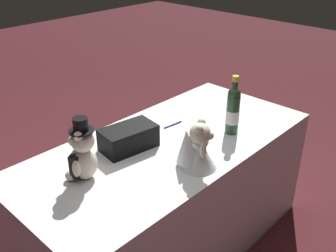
{
  "coord_description": "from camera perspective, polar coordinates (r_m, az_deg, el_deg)",
  "views": [
    {
      "loc": [
        1.3,
        1.23,
        1.73
      ],
      "look_at": [
        0.0,
        0.0,
        0.8
      ],
      "focal_mm": 41.72,
      "sensor_mm": 36.0,
      "label": 1
    }
  ],
  "objects": [
    {
      "name": "ground_plane",
      "position": [
        2.49,
        0.0,
        -16.66
      ],
      "size": [
        12.0,
        12.0,
        0.0
      ],
      "primitive_type": "plane",
      "color": "#47191E"
    },
    {
      "name": "reception_table",
      "position": [
        2.26,
        0.0,
        -10.23
      ],
      "size": [
        1.68,
        0.78,
        0.7
      ],
      "primitive_type": "cube",
      "color": "white",
      "rests_on": "ground_plane"
    },
    {
      "name": "teddy_bear_groom",
      "position": [
        1.77,
        -12.43,
        -4.04
      ],
      "size": [
        0.15,
        0.15,
        0.3
      ],
      "color": "beige",
      "rests_on": "reception_table"
    },
    {
      "name": "teddy_bear_bride",
      "position": [
        1.82,
        4.11,
        -3.23
      ],
      "size": [
        0.21,
        0.23,
        0.24
      ],
      "color": "white",
      "rests_on": "reception_table"
    },
    {
      "name": "champagne_bottle",
      "position": [
        2.13,
        9.47,
        2.37
      ],
      "size": [
        0.07,
        0.07,
        0.33
      ],
      "color": "#244124",
      "rests_on": "reception_table"
    },
    {
      "name": "signing_pen",
      "position": [
        2.24,
        0.81,
        0.23
      ],
      "size": [
        0.13,
        0.02,
        0.01
      ],
      "color": "navy",
      "rests_on": "reception_table"
    },
    {
      "name": "gift_case_black",
      "position": [
        2.0,
        -5.78,
        -1.73
      ],
      "size": [
        0.3,
        0.2,
        0.12
      ],
      "color": "black",
      "rests_on": "reception_table"
    }
  ]
}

